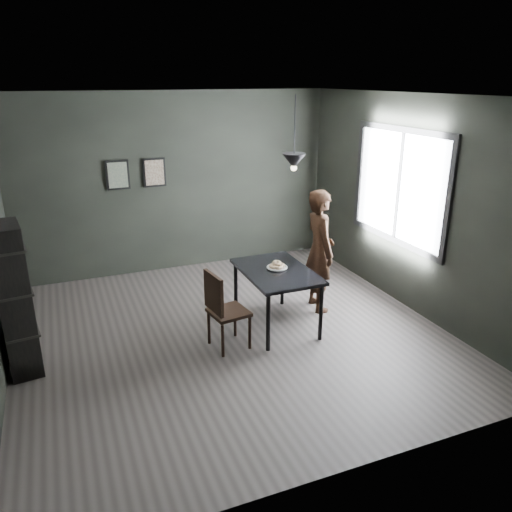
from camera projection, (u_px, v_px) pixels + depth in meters
name	position (u px, v px, depth m)	size (l,w,h in m)	color
ground	(231.00, 333.00, 6.15)	(5.00, 5.00, 0.00)	#36312E
back_wall	(177.00, 183.00, 7.86)	(5.00, 0.10, 2.80)	black
ceiling	(227.00, 95.00, 5.20)	(5.00, 5.00, 0.02)	silver
window_assembly	(399.00, 187.00, 6.66)	(0.04, 1.96, 1.56)	white
cafe_table	(276.00, 276.00, 6.14)	(0.80, 1.20, 0.75)	black
white_plate	(277.00, 268.00, 6.16)	(0.23, 0.23, 0.01)	white
donut_pile	(277.00, 265.00, 6.15)	(0.21, 0.21, 0.09)	beige
woman	(319.00, 251.00, 6.58)	(0.60, 0.39, 1.64)	black
wood_chair	(222.00, 306.00, 5.64)	(0.47, 0.47, 0.94)	black
shelf_unit	(15.00, 300.00, 5.13)	(0.31, 0.54, 1.63)	black
pendant_lamp	(294.00, 161.00, 5.84)	(0.28, 0.28, 0.86)	black
framed_print_left	(118.00, 175.00, 7.44)	(0.34, 0.04, 0.44)	black
framed_print_right	(154.00, 172.00, 7.64)	(0.34, 0.04, 0.44)	black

